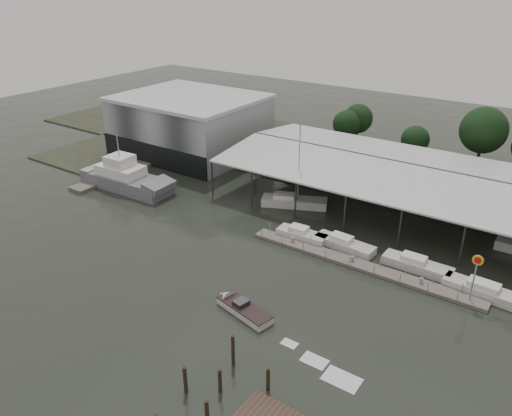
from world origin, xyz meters
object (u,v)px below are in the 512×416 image
Objects in this scene: grey_trawler at (127,179)px; shell_fuel_sign at (476,270)px; white_sailboat at (293,202)px; speedboat_underway at (241,307)px.

shell_fuel_sign is at bearing -3.46° from grey_trawler.
white_sailboat reaches higher than grey_trawler.
speedboat_underway is (33.02, -15.15, -1.19)m from grey_trawler.
grey_trawler is 36.35m from speedboat_underway.
speedboat_underway is (-18.44, -14.40, -3.53)m from shell_fuel_sign.
grey_trawler reaches higher than speedboat_underway.
white_sailboat reaches higher than shell_fuel_sign.
grey_trawler reaches higher than shell_fuel_sign.
white_sailboat is at bearing 159.79° from shell_fuel_sign.
shell_fuel_sign is at bearing -44.56° from white_sailboat.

